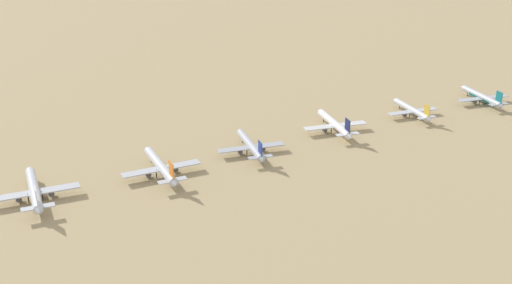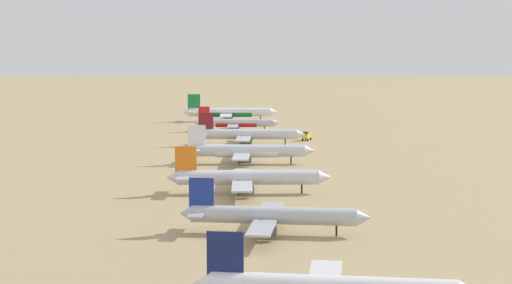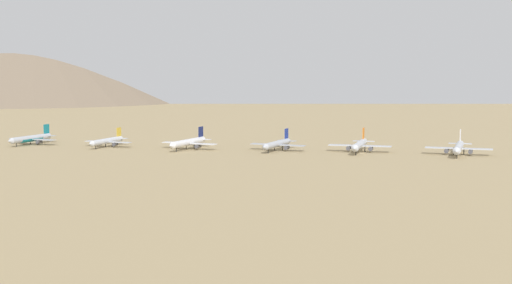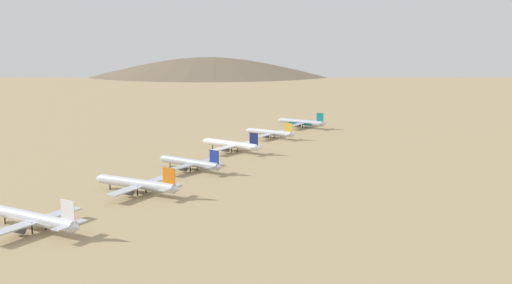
# 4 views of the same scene
# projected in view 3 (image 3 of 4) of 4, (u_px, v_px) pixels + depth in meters

# --- Properties ---
(ground_plane) EXTENTS (2507.31, 2507.31, 0.00)m
(ground_plane) POSITION_uv_depth(u_px,v_px,m) (361.00, 153.00, 439.04)
(ground_plane) COLOR tan
(parked_jet_0) EXTENTS (41.88, 34.11, 12.07)m
(parked_jet_0) POSITION_uv_depth(u_px,v_px,m) (31.00, 139.00, 485.44)
(parked_jet_0) COLOR #B2B7C1
(parked_jet_0) RESTS_ON ground
(parked_jet_1) EXTENTS (38.67, 31.41, 11.15)m
(parked_jet_1) POSITION_uv_depth(u_px,v_px,m) (107.00, 141.00, 471.47)
(parked_jet_1) COLOR silver
(parked_jet_1) RESTS_ON ground
(parked_jet_2) EXTENTS (43.89, 35.77, 12.66)m
(parked_jet_2) POSITION_uv_depth(u_px,v_px,m) (188.00, 142.00, 458.42)
(parked_jet_2) COLOR white
(parked_jet_2) RESTS_ON ground
(parked_jet_3) EXTENTS (42.08, 34.28, 12.13)m
(parked_jet_3) POSITION_uv_depth(u_px,v_px,m) (277.00, 144.00, 450.97)
(parked_jet_3) COLOR #B2B7C1
(parked_jet_3) RESTS_ON ground
(parked_jet_4) EXTENTS (45.56, 36.96, 13.15)m
(parked_jet_4) POSITION_uv_depth(u_px,v_px,m) (360.00, 145.00, 443.15)
(parked_jet_4) COLOR silver
(parked_jet_4) RESTS_ON ground
(parked_jet_5) EXTENTS (46.04, 37.28, 13.31)m
(parked_jet_5) POSITION_uv_depth(u_px,v_px,m) (459.00, 148.00, 428.16)
(parked_jet_5) COLOR silver
(parked_jet_5) RESTS_ON ground
(desert_hill_1) EXTENTS (509.61, 509.61, 131.04)m
(desert_hill_1) POSITION_uv_depth(u_px,v_px,m) (33.00, 55.00, 1124.70)
(desert_hill_1) COLOR #7A6854
(desert_hill_1) RESTS_ON ground
(desert_hill_4) EXTENTS (410.66, 410.66, 66.08)m
(desert_hill_4) POSITION_uv_depth(u_px,v_px,m) (35.00, 77.00, 1120.64)
(desert_hill_4) COLOR #7A6854
(desert_hill_4) RESTS_ON ground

